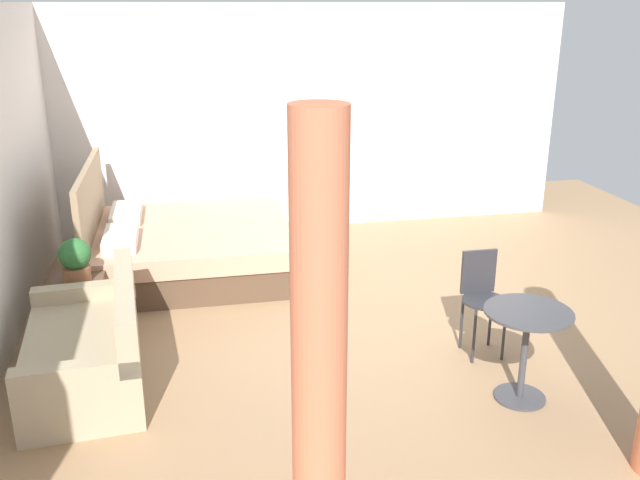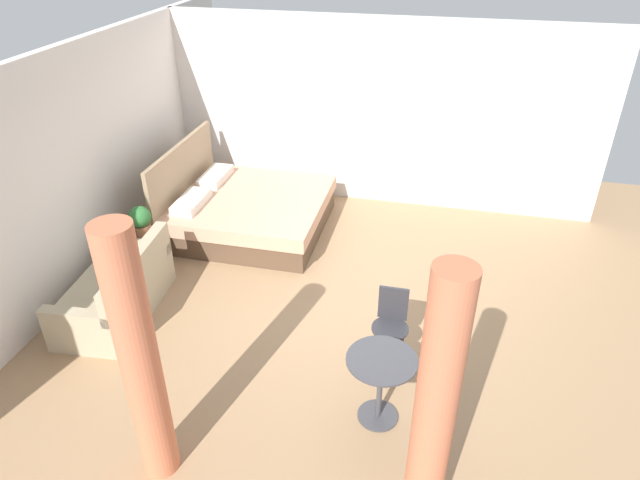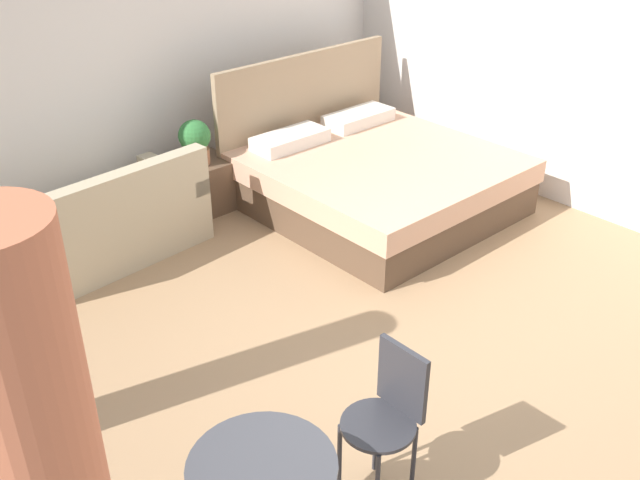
{
  "view_description": "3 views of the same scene",
  "coord_description": "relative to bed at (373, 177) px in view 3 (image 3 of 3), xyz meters",
  "views": [
    {
      "loc": [
        -5.7,
        1.68,
        2.78
      ],
      "look_at": [
        -0.14,
        0.54,
        0.82
      ],
      "focal_mm": 38.55,
      "sensor_mm": 36.0,
      "label": 1
    },
    {
      "loc": [
        -5.27,
        -0.96,
        4.09
      ],
      "look_at": [
        0.11,
        0.29,
        0.76
      ],
      "focal_mm": 31.32,
      "sensor_mm": 36.0,
      "label": 2
    },
    {
      "loc": [
        -2.88,
        -2.4,
        2.95
      ],
      "look_at": [
        -0.2,
        0.58,
        0.71
      ],
      "focal_mm": 40.46,
      "sensor_mm": 36.0,
      "label": 3
    }
  ],
  "objects": [
    {
      "name": "wall_back",
      "position": [
        -1.44,
        1.56,
        1.11
      ],
      "size": [
        8.65,
        0.12,
        2.79
      ],
      "primitive_type": "cube",
      "color": "silver",
      "rests_on": "ground"
    },
    {
      "name": "couch",
      "position": [
        -2.22,
        0.78,
        -0.01
      ],
      "size": [
        1.59,
        0.94,
        0.81
      ],
      "color": "tan",
      "rests_on": "ground"
    },
    {
      "name": "cafe_chair_near_window",
      "position": [
        -2.31,
        -2.36,
        0.25
      ],
      "size": [
        0.37,
        0.37,
        0.87
      ],
      "color": "#2D2D33",
      "rests_on": "ground"
    },
    {
      "name": "ground_plane",
      "position": [
        -1.44,
        -1.69,
        -0.3
      ],
      "size": [
        8.65,
        9.49,
        0.02
      ],
      "primitive_type": "cube",
      "color": "#9E7A56"
    },
    {
      "name": "nightstand",
      "position": [
        -1.13,
        0.97,
        -0.06
      ],
      "size": [
        0.42,
        0.45,
        0.46
      ],
      "color": "brown",
      "rests_on": "ground"
    },
    {
      "name": "bed",
      "position": [
        0.0,
        0.0,
        0.0
      ],
      "size": [
        2.03,
        2.09,
        1.21
      ],
      "color": "brown",
      "rests_on": "ground"
    },
    {
      "name": "potted_plant",
      "position": [
        -1.23,
        0.96,
        0.38
      ],
      "size": [
        0.28,
        0.28,
        0.4
      ],
      "color": "#935B3D",
      "rests_on": "nightstand"
    }
  ]
}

